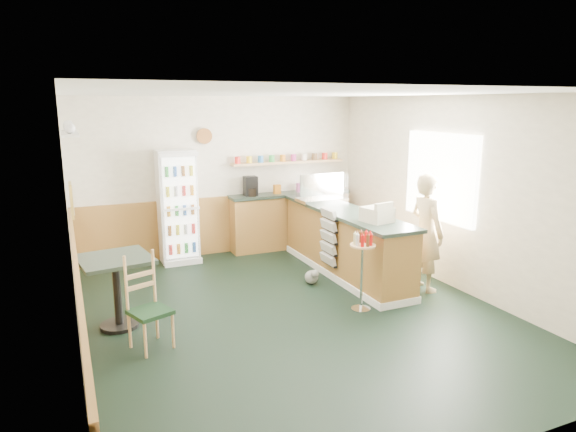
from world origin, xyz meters
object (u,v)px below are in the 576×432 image
shopkeeper (426,232)px  condiment_stand (362,258)px  drinks_fridge (178,207)px  cafe_table (116,278)px  display_case (322,188)px  cash_register (377,215)px  cafe_chair (148,298)px

shopkeeper → condiment_stand: size_ratio=1.64×
shopkeeper → drinks_fridge: bearing=45.4°
condiment_stand → cafe_table: (-2.89, 0.70, -0.08)m
display_case → cash_register: (0.00, -1.63, -0.12)m
drinks_fridge → cash_register: 3.34m
display_case → cafe_table: display_case is taller
cafe_chair → cafe_table: bearing=92.9°
shopkeeper → condiment_stand: bearing=101.8°
display_case → cash_register: display_case is taller
display_case → cash_register: bearing=-90.0°
cafe_table → cafe_chair: bearing=-66.4°
display_case → cafe_chair: size_ratio=0.76×
display_case → shopkeeper: 1.99m
cafe_table → cafe_chair: cafe_chair is taller
drinks_fridge → condiment_stand: bearing=-60.7°
condiment_stand → shopkeeper: bearing=13.2°
display_case → cafe_table: (-3.40, -1.40, -0.63)m
display_case → shopkeeper: shopkeeper is taller
condiment_stand → cafe_table: condiment_stand is taller
drinks_fridge → cafe_chair: 3.07m
cafe_table → cafe_chair: 0.67m
shopkeeper → cafe_table: size_ratio=1.87×
display_case → cafe_chair: 3.78m
display_case → shopkeeper: bearing=-68.9°
drinks_fridge → cash_register: bearing=-49.1°
drinks_fridge → shopkeeper: drinks_fridge is taller
drinks_fridge → cafe_chair: size_ratio=1.79×
display_case → condiment_stand: (-0.51, -2.10, -0.55)m
drinks_fridge → display_case: size_ratio=2.35×
drinks_fridge → cafe_chair: (-0.95, -2.90, -0.39)m
cash_register → condiment_stand: 0.81m
display_case → shopkeeper: (0.70, -1.82, -0.40)m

